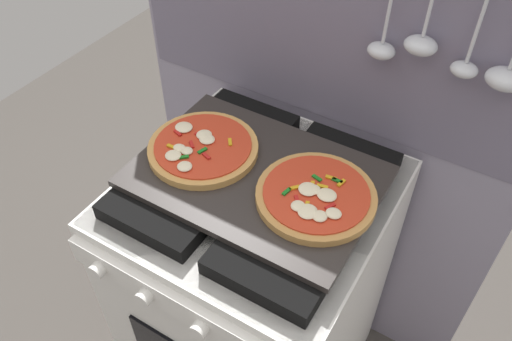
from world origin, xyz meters
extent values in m
cube|color=gray|center=(0.00, 0.34, 0.78)|extent=(1.10, 0.03, 1.55)
cube|color=slate|center=(0.00, 0.32, 1.15)|extent=(1.08, 0.00, 0.56)
ellipsoid|color=silver|center=(0.15, 0.29, 1.13)|extent=(0.06, 0.05, 0.03)
ellipsoid|color=silver|center=(0.23, 0.29, 1.16)|extent=(0.07, 0.06, 0.04)
cylinder|color=silver|center=(0.33, 0.29, 1.27)|extent=(0.01, 0.01, 0.22)
ellipsoid|color=silver|center=(0.33, 0.29, 1.14)|extent=(0.06, 0.05, 0.03)
ellipsoid|color=silver|center=(0.41, 0.29, 1.14)|extent=(0.08, 0.07, 0.04)
cube|color=white|center=(0.00, 0.00, 0.43)|extent=(0.60, 0.60, 0.86)
cube|color=black|center=(0.00, 0.00, 0.85)|extent=(0.59, 0.59, 0.01)
cube|color=black|center=(-0.14, 0.00, 0.88)|extent=(0.24, 0.51, 0.04)
cube|color=black|center=(0.14, 0.00, 0.88)|extent=(0.24, 0.51, 0.04)
cube|color=white|center=(0.00, -0.31, 0.80)|extent=(0.58, 0.02, 0.07)
cylinder|color=silver|center=(-0.20, -0.33, 0.80)|extent=(0.04, 0.02, 0.04)
cylinder|color=silver|center=(-0.07, -0.33, 0.80)|extent=(0.04, 0.02, 0.04)
cylinder|color=silver|center=(0.07, -0.33, 0.80)|extent=(0.04, 0.02, 0.04)
cube|color=#2D2826|center=(0.00, 0.00, 0.91)|extent=(0.54, 0.38, 0.02)
cylinder|color=tan|center=(-0.14, 0.00, 0.93)|extent=(0.26, 0.26, 0.02)
cylinder|color=red|center=(-0.14, 0.00, 0.94)|extent=(0.23, 0.23, 0.00)
ellipsoid|color=beige|center=(-0.18, -0.04, 0.94)|extent=(0.03, 0.03, 0.01)
ellipsoid|color=beige|center=(-0.18, -0.07, 0.94)|extent=(0.04, 0.04, 0.01)
ellipsoid|color=beige|center=(-0.16, -0.04, 0.94)|extent=(0.03, 0.03, 0.01)
ellipsoid|color=beige|center=(-0.14, 0.02, 0.94)|extent=(0.04, 0.04, 0.01)
ellipsoid|color=beige|center=(-0.16, 0.03, 0.94)|extent=(0.04, 0.04, 0.01)
ellipsoid|color=beige|center=(-0.22, 0.02, 0.94)|extent=(0.04, 0.04, 0.01)
ellipsoid|color=beige|center=(-0.13, -0.08, 0.94)|extent=(0.03, 0.03, 0.01)
cube|color=#19721E|center=(-0.15, -0.06, 0.94)|extent=(0.02, 0.02, 0.00)
cube|color=gold|center=(-0.20, -0.05, 0.94)|extent=(0.02, 0.01, 0.00)
cube|color=red|center=(-0.22, 0.00, 0.94)|extent=(0.03, 0.01, 0.00)
cube|color=#19721E|center=(-0.13, -0.02, 0.94)|extent=(0.01, 0.03, 0.00)
cube|color=red|center=(-0.16, -0.02, 0.94)|extent=(0.02, 0.02, 0.00)
cube|color=gold|center=(-0.09, 0.04, 0.94)|extent=(0.02, 0.02, 0.00)
cube|color=red|center=(-0.11, -0.03, 0.94)|extent=(0.03, 0.02, 0.00)
cube|color=#19721E|center=(-0.16, 0.02, 0.94)|extent=(0.02, 0.02, 0.00)
cube|color=red|center=(-0.17, 0.02, 0.94)|extent=(0.02, 0.01, 0.00)
cylinder|color=#C18947|center=(0.15, 0.00, 0.93)|extent=(0.26, 0.26, 0.02)
cylinder|color=red|center=(0.15, 0.00, 0.94)|extent=(0.23, 0.23, 0.00)
ellipsoid|color=beige|center=(0.13, -0.01, 0.94)|extent=(0.04, 0.04, 0.01)
ellipsoid|color=beige|center=(0.17, 0.00, 0.94)|extent=(0.04, 0.04, 0.01)
ellipsoid|color=beige|center=(0.14, 0.00, 0.94)|extent=(0.03, 0.03, 0.01)
ellipsoid|color=beige|center=(0.21, -0.04, 0.94)|extent=(0.03, 0.03, 0.01)
ellipsoid|color=beige|center=(0.16, -0.06, 0.94)|extent=(0.04, 0.04, 0.01)
ellipsoid|color=beige|center=(0.14, -0.06, 0.94)|extent=(0.03, 0.03, 0.01)
ellipsoid|color=beige|center=(0.19, -0.06, 0.94)|extent=(0.03, 0.03, 0.01)
cube|color=gold|center=(0.10, -0.02, 0.94)|extent=(0.02, 0.02, 0.00)
cube|color=gold|center=(0.13, 0.01, 0.94)|extent=(0.02, 0.02, 0.00)
cube|color=gold|center=(0.18, 0.05, 0.94)|extent=(0.01, 0.03, 0.00)
cube|color=gold|center=(0.15, -0.05, 0.94)|extent=(0.01, 0.03, 0.00)
cube|color=#19721E|center=(0.13, 0.04, 0.94)|extent=(0.03, 0.01, 0.00)
cube|color=gold|center=(0.15, 0.02, 0.94)|extent=(0.03, 0.01, 0.00)
cube|color=gold|center=(0.16, 0.05, 0.94)|extent=(0.02, 0.01, 0.00)
cube|color=red|center=(0.19, -0.02, 0.94)|extent=(0.02, 0.03, 0.00)
cube|color=red|center=(0.13, -0.04, 0.94)|extent=(0.02, 0.02, 0.00)
cube|color=#19721E|center=(0.17, 0.05, 0.94)|extent=(0.02, 0.01, 0.00)
cube|color=#19721E|center=(0.10, -0.03, 0.94)|extent=(0.01, 0.03, 0.00)
cube|color=#19721E|center=(0.16, 0.00, 0.94)|extent=(0.02, 0.03, 0.00)
camera|label=1|loc=(0.43, -0.70, 1.73)|focal=36.11mm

